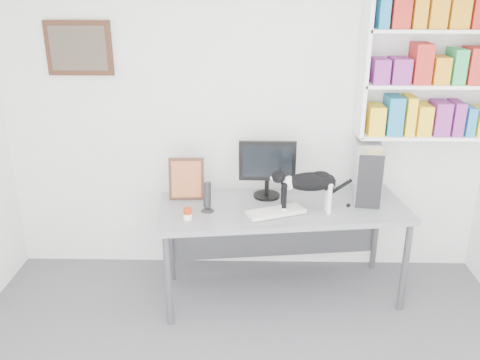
# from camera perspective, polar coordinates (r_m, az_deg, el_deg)

# --- Properties ---
(room) EXTENTS (4.01, 4.01, 2.70)m
(room) POSITION_cam_1_polar(r_m,az_deg,el_deg) (2.30, -0.03, -5.10)
(room) COLOR #555459
(room) RESTS_ON ground
(bookshelf) EXTENTS (1.03, 0.28, 1.24)m
(bookshelf) POSITION_cam_1_polar(r_m,az_deg,el_deg) (4.17, 20.69, 12.72)
(bookshelf) COLOR white
(bookshelf) RESTS_ON room
(wall_art) EXTENTS (0.52, 0.04, 0.42)m
(wall_art) POSITION_cam_1_polar(r_m,az_deg,el_deg) (4.28, -17.64, 13.93)
(wall_art) COLOR #4A2817
(wall_art) RESTS_ON room
(desk) EXTENTS (1.95, 0.96, 0.78)m
(desk) POSITION_cam_1_polar(r_m,az_deg,el_deg) (4.08, 4.71, -7.93)
(desk) COLOR gray
(desk) RESTS_ON room
(monitor) EXTENTS (0.45, 0.22, 0.47)m
(monitor) POSITION_cam_1_polar(r_m,az_deg,el_deg) (3.97, 3.07, 1.27)
(monitor) COLOR black
(monitor) RESTS_ON desk
(keyboard) EXTENTS (0.46, 0.32, 0.03)m
(keyboard) POSITION_cam_1_polar(r_m,az_deg,el_deg) (3.76, 3.99, -3.58)
(keyboard) COLOR silver
(keyboard) RESTS_ON desk
(pc_tower) EXTENTS (0.25, 0.45, 0.43)m
(pc_tower) POSITION_cam_1_polar(r_m,az_deg,el_deg) (4.08, 14.09, 0.86)
(pc_tower) COLOR #BABABF
(pc_tower) RESTS_ON desk
(speaker) EXTENTS (0.11, 0.11, 0.24)m
(speaker) POSITION_cam_1_polar(r_m,az_deg,el_deg) (3.76, -3.70, -1.86)
(speaker) COLOR black
(speaker) RESTS_ON desk
(leaning_print) EXTENTS (0.28, 0.12, 0.34)m
(leaning_print) POSITION_cam_1_polar(r_m,az_deg,el_deg) (3.99, -6.04, 0.23)
(leaning_print) COLOR #4A2817
(leaning_print) RESTS_ON desk
(soup_can) EXTENTS (0.08, 0.08, 0.09)m
(soup_can) POSITION_cam_1_polar(r_m,az_deg,el_deg) (3.67, -5.91, -3.80)
(soup_can) COLOR #AA290E
(soup_can) RESTS_ON desk
(cat) EXTENTS (0.54, 0.17, 0.33)m
(cat) POSITION_cam_1_polar(r_m,az_deg,el_deg) (3.75, 7.67, -1.33)
(cat) COLOR black
(cat) RESTS_ON desk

